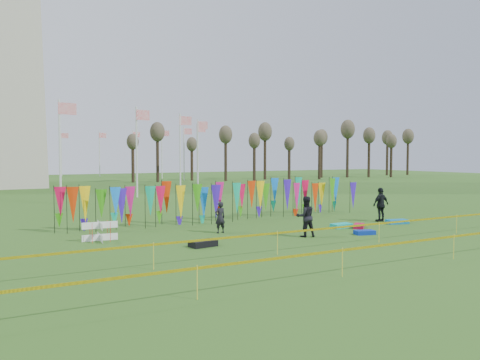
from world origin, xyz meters
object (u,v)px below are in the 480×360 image
box_kite (100,231)px  person_right (381,205)px  person_mid (305,217)px  kite_bag_black (203,243)px  person_left (220,217)px  kite_bag_red (359,226)px  kite_bag_blue (365,232)px  kite_bag_turquoise (341,226)px  kite_bag_teal (397,222)px

box_kite → person_right: bearing=-5.1°
person_mid → kite_bag_black: bearing=13.3°
person_left → kite_bag_black: bearing=47.2°
person_left → kite_bag_red: (6.97, -1.95, -0.65)m
person_left → kite_bag_blue: (5.81, -3.60, -0.65)m
kite_bag_black → box_kite: bearing=136.8°
person_mid → kite_bag_turquoise: 3.56m
box_kite → kite_bag_black: size_ratio=0.79×
person_mid → kite_bag_turquoise: (3.22, 1.28, -0.82)m
kite_bag_turquoise → kite_bag_blue: size_ratio=1.19×
kite_bag_turquoise → kite_bag_black: bearing=-172.0°
box_kite → kite_bag_red: box_kite is taller
kite_bag_turquoise → kite_bag_black: size_ratio=1.03×
person_right → kite_bag_turquoise: bearing=9.3°
kite_bag_blue → kite_bag_teal: (4.02, 1.78, 0.01)m
box_kite → kite_bag_turquoise: box_kite is taller
kite_bag_turquoise → person_right: bearing=11.7°
person_left → person_right: (9.65, -0.79, 0.21)m
box_kite → person_left: size_ratio=0.57×
box_kite → kite_bag_turquoise: (11.71, -2.06, -0.32)m
person_left → kite_bag_black: person_left is taller
kite_bag_turquoise → kite_bag_teal: size_ratio=0.95×
person_mid → person_right: 6.96m
kite_bag_red → kite_bag_black: kite_bag_black is taller
box_kite → person_right: 15.23m
box_kite → kite_bag_black: (3.44, -3.23, -0.30)m
person_mid → kite_bag_blue: bearing=178.4°
person_left → kite_bag_turquoise: bearing=161.4°
person_right → kite_bag_teal: person_right is taller
kite_bag_turquoise → kite_bag_blue: kite_bag_turquoise is taller
person_mid → kite_bag_red: 4.16m
person_left → kite_bag_blue: person_left is taller
person_left → kite_bag_teal: 10.02m
box_kite → person_left: bearing=-5.8°
kite_bag_red → kite_bag_teal: 2.86m
person_right → kite_bag_teal: (0.18, -1.03, -0.84)m
box_kite → kite_bag_teal: box_kite is taller
kite_bag_teal → kite_bag_blue: bearing=-156.2°
person_left → kite_bag_turquoise: size_ratio=1.35×
person_mid → kite_bag_black: 5.12m
kite_bag_turquoise → kite_bag_red: kite_bag_turquoise is taller
person_mid → kite_bag_red: size_ratio=1.75×
person_left → kite_bag_teal: bearing=164.5°
kite_bag_turquoise → kite_bag_red: 0.90m
person_mid → person_right: bearing=-148.8°
person_mid → kite_bag_turquoise: size_ratio=1.67×
kite_bag_black → kite_bag_teal: (11.90, 0.85, -0.01)m
kite_bag_teal → person_mid: bearing=-172.0°
person_left → person_mid: (2.98, -2.78, 0.18)m
kite_bag_red → kite_bag_turquoise: bearing=149.7°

